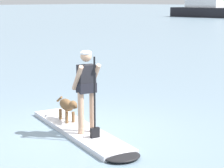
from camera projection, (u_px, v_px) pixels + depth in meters
name	position (u px, v px, depth m)	size (l,w,h in m)	color
ground_plane	(79.00, 133.00, 8.94)	(400.00, 400.00, 0.00)	gray
paddleboard	(84.00, 133.00, 8.73)	(3.82, 1.73, 0.10)	silver
person_paddler	(87.00, 86.00, 8.40)	(0.67, 0.57, 1.68)	tan
dog	(67.00, 106.00, 9.34)	(1.02, 0.39, 0.53)	brown
moored_boat_far_starboard	(207.00, 8.00, 67.05)	(12.97, 3.41, 10.59)	black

